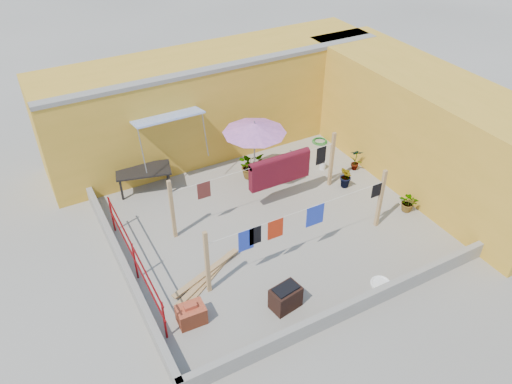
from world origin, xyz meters
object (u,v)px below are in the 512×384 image
at_px(green_hose, 320,141).
at_px(outdoor_table, 143,172).
at_px(white_basin, 381,284).
at_px(brazier, 286,297).
at_px(plant_back_a, 250,165).
at_px(patio_umbrella, 254,128).
at_px(brick_stack, 191,314).
at_px(water_jug_b, 303,156).
at_px(water_jug_a, 323,165).

bearing_deg(green_hose, outdoor_table, 178.67).
relative_size(outdoor_table, white_basin, 3.49).
bearing_deg(outdoor_table, brazier, -77.28).
relative_size(brazier, white_basin, 1.48).
bearing_deg(white_basin, plant_back_a, 95.86).
bearing_deg(plant_back_a, white_basin, -84.14).
distance_m(patio_umbrella, white_basin, 5.44).
height_order(brick_stack, green_hose, brick_stack).
relative_size(green_hose, plant_back_a, 0.62).
xyz_separation_m(patio_umbrella, water_jug_b, (2.10, 0.52, -1.83)).
relative_size(patio_umbrella, water_jug_a, 7.72).
distance_m(brick_stack, green_hose, 8.60).
xyz_separation_m(brick_stack, brazier, (2.03, -0.61, 0.06)).
bearing_deg(brick_stack, outdoor_table, 82.35).
height_order(brick_stack, brazier, brazier).
bearing_deg(outdoor_table, water_jug_b, -9.39).
relative_size(white_basin, plant_back_a, 0.58).
relative_size(water_jug_a, green_hose, 0.60).
relative_size(brick_stack, water_jug_a, 2.01).
xyz_separation_m(brick_stack, water_jug_a, (6.03, 3.68, -0.09)).
bearing_deg(water_jug_a, water_jug_b, 108.63).
height_order(white_basin, water_jug_a, water_jug_a).
bearing_deg(patio_umbrella, brazier, -110.09).
relative_size(water_jug_a, water_jug_b, 0.90).
xyz_separation_m(water_jug_b, green_hose, (1.13, 0.70, -0.12)).
xyz_separation_m(patio_umbrella, brazier, (-1.65, -4.51, -1.69)).
height_order(patio_umbrella, brazier, patio_umbrella).
xyz_separation_m(outdoor_table, brazier, (1.33, -5.87, -0.37)).
relative_size(outdoor_table, water_jug_b, 4.92).
distance_m(outdoor_table, brazier, 6.03).
relative_size(brazier, plant_back_a, 0.86).
distance_m(water_jug_a, green_hose, 1.69).
relative_size(brazier, green_hose, 1.38).
height_order(water_jug_a, water_jug_b, water_jug_b).
relative_size(patio_umbrella, brazier, 3.32).
height_order(brazier, water_jug_b, brazier).
distance_m(patio_umbrella, brazier, 5.09).
xyz_separation_m(outdoor_table, water_jug_b, (5.08, -0.84, -0.51)).
relative_size(brick_stack, water_jug_b, 1.81).
bearing_deg(outdoor_table, white_basin, -60.20).
xyz_separation_m(outdoor_table, water_jug_a, (5.33, -1.58, -0.53)).
height_order(water_jug_a, plant_back_a, plant_back_a).
height_order(green_hose, plant_back_a, plant_back_a).
bearing_deg(green_hose, white_basin, -112.13).
height_order(patio_umbrella, outdoor_table, patio_umbrella).
distance_m(outdoor_table, water_jug_a, 5.58).
bearing_deg(white_basin, green_hose, 67.87).
distance_m(patio_umbrella, outdoor_table, 3.53).
bearing_deg(brick_stack, patio_umbrella, 46.62).
xyz_separation_m(brazier, green_hose, (4.88, 5.73, -0.26)).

